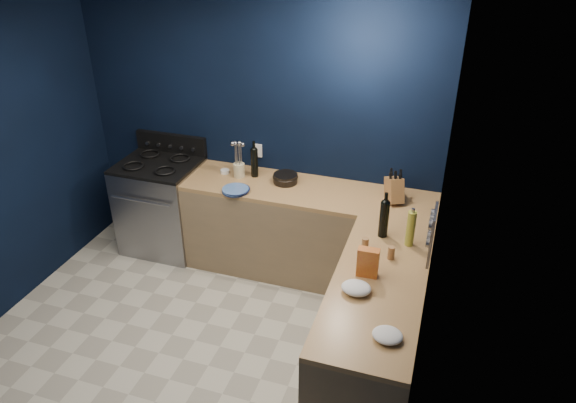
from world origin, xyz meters
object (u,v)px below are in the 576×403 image
at_px(crouton_bag, 368,262).
at_px(knife_block, 394,190).
at_px(plate_stack, 235,190).
at_px(utensil_crock, 239,170).
at_px(gas_range, 163,207).

bearing_deg(crouton_bag, knife_block, 87.57).
distance_m(plate_stack, utensil_crock, 0.31).
distance_m(plate_stack, crouton_bag, 1.61).
bearing_deg(knife_block, gas_range, 154.63).
xyz_separation_m(gas_range, utensil_crock, (0.83, 0.07, 0.51)).
relative_size(plate_stack, crouton_bag, 1.11).
height_order(gas_range, knife_block, knife_block).
bearing_deg(gas_range, utensil_crock, 5.07).
xyz_separation_m(gas_range, knife_block, (2.29, 0.05, 0.55)).
bearing_deg(utensil_crock, knife_block, -0.98).
bearing_deg(crouton_bag, plate_stack, 145.91).
height_order(knife_block, crouton_bag, knife_block).
bearing_deg(crouton_bag, utensil_crock, 139.60).
height_order(gas_range, plate_stack, plate_stack).
relative_size(plate_stack, utensil_crock, 1.81).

